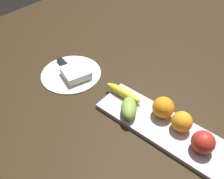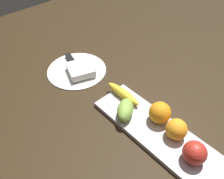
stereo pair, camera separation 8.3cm
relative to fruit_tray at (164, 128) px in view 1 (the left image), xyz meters
The scene contains 10 objects.
ground_plane 0.06m from the fruit_tray, 41.98° to the left, with size 2.40×2.40×0.00m, color black.
fruit_tray is the anchor object (origin of this frame).
apple 0.13m from the fruit_tray, ahead, with size 0.07×0.07×0.07m, color red.
banana 0.19m from the fruit_tray, behind, with size 0.15×0.03×0.03m, color yellow.
orange_near_apple 0.07m from the fruit_tray, 29.42° to the left, with size 0.07×0.07×0.07m, color orange.
orange_near_banana 0.07m from the fruit_tray, 131.93° to the left, with size 0.07×0.07×0.07m, color orange.
grape_bunch 0.13m from the fruit_tray, 166.37° to the right, with size 0.10×0.05×0.05m, color #86B347.
dinner_plate 0.45m from the fruit_tray, behind, with size 0.25×0.25×0.01m, color white.
folded_napkin 0.42m from the fruit_tray, behind, with size 0.10×0.10×0.03m, color white.
knife 0.50m from the fruit_tray, behind, with size 0.18×0.07×0.01m.
Camera 1 is at (0.12, -0.50, 0.62)m, focal length 36.72 mm.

